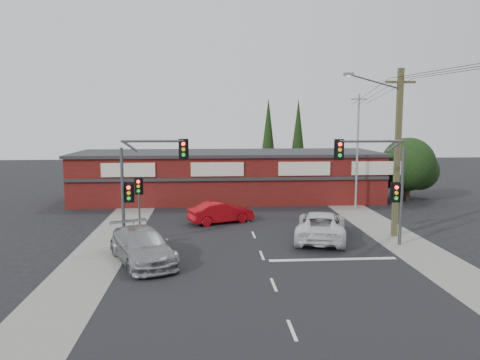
{
  "coord_description": "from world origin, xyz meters",
  "views": [
    {
      "loc": [
        -2.79,
        -24.02,
        7.04
      ],
      "look_at": [
        -0.89,
        3.0,
        3.52
      ],
      "focal_mm": 35.0,
      "sensor_mm": 36.0,
      "label": 1
    }
  ],
  "objects": [
    {
      "name": "stop_line",
      "position": [
        3.5,
        -1.5,
        0.01
      ],
      "size": [
        6.5,
        0.35,
        0.01
      ],
      "primitive_type": "cube",
      "color": "silver",
      "rests_on": "ground"
    },
    {
      "name": "conifer_far",
      "position": [
        7.0,
        26.0,
        5.48
      ],
      "size": [
        1.8,
        1.8,
        9.25
      ],
      "color": "#2D2116",
      "rests_on": "ground"
    },
    {
      "name": "verge_left",
      "position": [
        -8.5,
        5.0,
        0.01
      ],
      "size": [
        3.0,
        70.0,
        0.02
      ],
      "primitive_type": "cube",
      "color": "gray",
      "rests_on": "ground"
    },
    {
      "name": "steel_pole",
      "position": [
        9.0,
        12.0,
        4.7
      ],
      "size": [
        1.2,
        0.16,
        9.0
      ],
      "color": "gray",
      "rests_on": "ground"
    },
    {
      "name": "verge_right",
      "position": [
        8.5,
        5.0,
        0.01
      ],
      "size": [
        3.0,
        70.0,
        0.02
      ],
      "primitive_type": "cube",
      "color": "gray",
      "rests_on": "ground"
    },
    {
      "name": "conifer_near",
      "position": [
        3.5,
        24.0,
        5.48
      ],
      "size": [
        1.8,
        1.8,
        9.25
      ],
      "color": "#2D2116",
      "rests_on": "ground"
    },
    {
      "name": "utility_pole",
      "position": [
        8.36,
        2.99,
        5.4
      ],
      "size": [
        4.38,
        0.59,
        10.0
      ],
      "color": "brown",
      "rests_on": "ground"
    },
    {
      "name": "traffic_mast_left",
      "position": [
        -6.43,
        2.0,
        3.93
      ],
      "size": [
        3.77,
        0.27,
        5.97
      ],
      "color": "#47494C",
      "rests_on": "ground"
    },
    {
      "name": "red_sedan",
      "position": [
        -1.89,
        7.4,
        0.73
      ],
      "size": [
        4.7,
        3.12,
        1.46
      ],
      "primitive_type": "imported",
      "rotation": [
        0.0,
        0.0,
        1.96
      ],
      "color": "#AF0A11",
      "rests_on": "ground"
    },
    {
      "name": "lane_dashes",
      "position": [
        0.0,
        3.82,
        0.01
      ],
      "size": [
        0.12,
        45.24,
        0.01
      ],
      "color": "silver",
      "rests_on": "ground"
    },
    {
      "name": "white_suv",
      "position": [
        3.86,
        2.51,
        0.83
      ],
      "size": [
        4.24,
        6.52,
        1.67
      ],
      "primitive_type": "imported",
      "rotation": [
        0.0,
        0.0,
        2.88
      ],
      "color": "silver",
      "rests_on": "ground"
    },
    {
      "name": "silver_suv",
      "position": [
        -6.04,
        -1.26,
        0.83
      ],
      "size": [
        4.39,
        6.19,
        1.66
      ],
      "primitive_type": "imported",
      "rotation": [
        0.0,
        0.0,
        0.4
      ],
      "color": "#979A9C",
      "rests_on": "ground"
    },
    {
      "name": "traffic_mast_right",
      "position": [
        6.86,
        1.0,
        3.95
      ],
      "size": [
        3.96,
        0.27,
        5.97
      ],
      "color": "#47494C",
      "rests_on": "ground"
    },
    {
      "name": "power_lines",
      "position": [
        8.47,
        -2.47,
        9.04
      ],
      "size": [
        2.01,
        29.0,
        1.22
      ],
      "color": "black",
      "rests_on": "ground"
    },
    {
      "name": "shop_building",
      "position": [
        -0.99,
        16.99,
        2.13
      ],
      "size": [
        27.3,
        8.4,
        4.22
      ],
      "color": "#541210",
      "rests_on": "ground"
    },
    {
      "name": "tree_cluster",
      "position": [
        14.69,
        15.44,
        2.9
      ],
      "size": [
        5.9,
        5.1,
        5.5
      ],
      "color": "#2D2116",
      "rests_on": "ground"
    },
    {
      "name": "ground",
      "position": [
        0.0,
        0.0,
        0.0
      ],
      "size": [
        120.0,
        120.0,
        0.0
      ],
      "primitive_type": "plane",
      "color": "black",
      "rests_on": "ground"
    },
    {
      "name": "road_strip",
      "position": [
        0.0,
        5.0,
        0.01
      ],
      "size": [
        14.0,
        70.0,
        0.01
      ],
      "primitive_type": "cube",
      "color": "black",
      "rests_on": "ground"
    },
    {
      "name": "pedestal_signal",
      "position": [
        -7.2,
        6.01,
        2.41
      ],
      "size": [
        0.55,
        0.27,
        3.38
      ],
      "color": "#47494C",
      "rests_on": "ground"
    }
  ]
}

